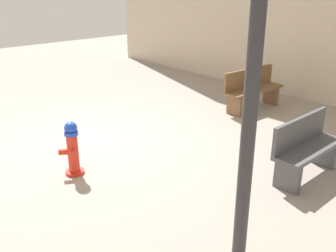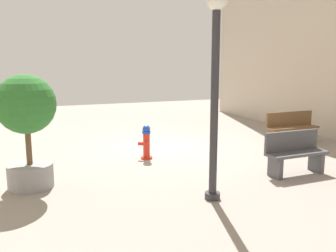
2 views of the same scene
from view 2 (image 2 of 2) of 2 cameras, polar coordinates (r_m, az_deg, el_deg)
name	(u,v)px [view 2 (image 2 of 2)]	position (r m, az deg, el deg)	size (l,w,h in m)	color
ground_plane	(165,147)	(10.54, -0.52, -3.39)	(23.40, 23.40, 0.00)	gray
fire_hydrant	(146,142)	(9.24, -3.47, -2.53)	(0.36, 0.38, 0.88)	red
bench_near	(291,127)	(11.71, 18.97, -0.12)	(1.67, 0.52, 0.95)	brown
bench_far	(295,153)	(8.45, 19.48, -3.99)	(1.45, 0.46, 0.95)	#4C4C51
planter_tree	(27,119)	(7.42, -21.49, 1.07)	(1.14, 1.14, 2.23)	gray
street_lamp	(215,72)	(6.27, 7.49, 8.44)	(0.36, 0.36, 3.65)	#2D2D33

